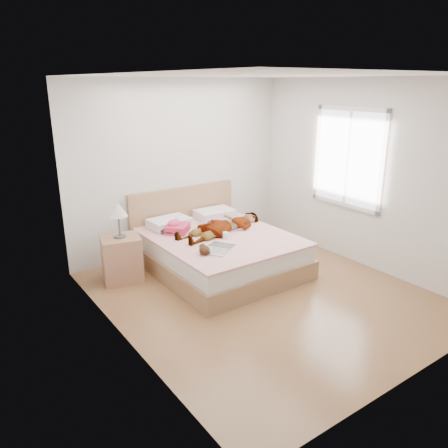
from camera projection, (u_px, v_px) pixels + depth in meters
name	position (u px, v px, depth m)	size (l,w,h in m)	color
ground	(263.00, 294.00, 5.46)	(4.00, 4.00, 0.00)	#4B2C17
woman	(223.00, 224.00, 6.20)	(0.56, 1.49, 0.21)	silver
hair	(172.00, 227.00, 6.26)	(0.48, 0.59, 0.09)	black
phone	(178.00, 219.00, 6.22)	(0.04, 0.09, 0.01)	silver
room_shell	(348.00, 158.00, 6.20)	(4.00, 4.00, 4.00)	white
bed	(216.00, 249.00, 6.18)	(1.80, 2.08, 1.00)	brown
towel	(177.00, 227.00, 6.14)	(0.45, 0.44, 0.18)	#D5395D
magazine	(219.00, 248.00, 5.54)	(0.57, 0.51, 0.03)	white
coffee_mug	(226.00, 235.00, 5.90)	(0.12, 0.09, 0.09)	white
plush_toy	(204.00, 249.00, 5.36)	(0.17, 0.22, 0.11)	black
nightstand	(121.00, 255.00, 5.76)	(0.59, 0.55, 1.07)	brown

